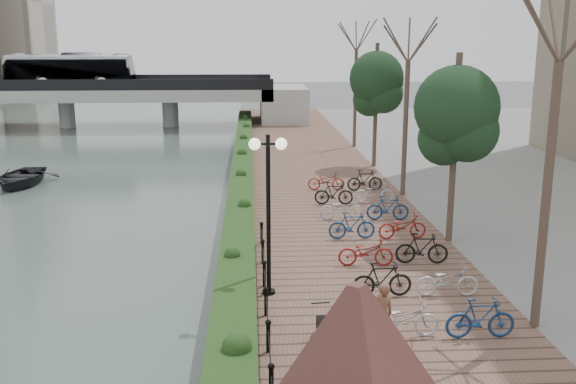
{
  "coord_description": "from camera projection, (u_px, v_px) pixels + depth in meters",
  "views": [
    {
      "loc": [
        1.06,
        -12.27,
        7.32
      ],
      "look_at": [
        2.4,
        10.43,
        2.0
      ],
      "focal_mm": 40.0,
      "sensor_mm": 36.0,
      "label": 1
    }
  ],
  "objects": [
    {
      "name": "bridge",
      "position": [
        66.0,
        89.0,
        55.66
      ],
      "size": [
        36.0,
        10.77,
        6.5
      ],
      "color": "#9C9B97",
      "rests_on": "ground"
    },
    {
      "name": "hedge",
      "position": [
        242.0,
        173.0,
        32.83
      ],
      "size": [
        1.1,
        56.0,
        0.6
      ],
      "primitive_type": "cube",
      "color": "#183412",
      "rests_on": "promenade"
    },
    {
      "name": "bicycle_parking",
      "position": [
        377.0,
        227.0,
        22.62
      ],
      "size": [
        2.4,
        17.32,
        1.0
      ],
      "color": "silver",
      "rests_on": "promenade"
    },
    {
      "name": "motorcycle",
      "position": [
        326.0,
        330.0,
        14.53
      ],
      "size": [
        0.6,
        1.48,
        0.9
      ],
      "primitive_type": null,
      "rotation": [
        0.0,
        0.0,
        0.11
      ],
      "color": "black",
      "rests_on": "promenade"
    },
    {
      "name": "chain_fence",
      "position": [
        267.0,
        319.0,
        15.37
      ],
      "size": [
        0.1,
        14.1,
        0.7
      ],
      "color": "black",
      "rests_on": "promenade"
    },
    {
      "name": "street_trees",
      "position": [
        425.0,
        136.0,
        25.48
      ],
      "size": [
        3.2,
        37.12,
        6.8
      ],
      "color": "#3E2F24",
      "rests_on": "promenade"
    },
    {
      "name": "granite_monument",
      "position": [
        354.0,
        370.0,
        10.56
      ],
      "size": [
        4.58,
        4.58,
        3.05
      ],
      "color": "#4C2220",
      "rests_on": "promenade"
    },
    {
      "name": "promenade",
      "position": [
        313.0,
        194.0,
        30.72
      ],
      "size": [
        8.0,
        75.0,
        0.5
      ],
      "primitive_type": "cube",
      "color": "brown",
      "rests_on": "ground"
    },
    {
      "name": "pedestrian",
      "position": [
        382.0,
        315.0,
        14.59
      ],
      "size": [
        0.65,
        0.52,
        1.54
      ],
      "primitive_type": "imported",
      "rotation": [
        0.0,
        0.0,
        3.45
      ],
      "color": "brown",
      "rests_on": "promenade"
    },
    {
      "name": "boat",
      "position": [
        20.0,
        177.0,
        33.46
      ],
      "size": [
        3.28,
        4.5,
        0.91
      ],
      "primitive_type": "imported",
      "rotation": [
        0.0,
        0.0,
        -0.03
      ],
      "color": "black",
      "rests_on": "river_water"
    },
    {
      "name": "lamppost",
      "position": [
        268.0,
        180.0,
        17.12
      ],
      "size": [
        1.02,
        0.32,
        4.45
      ],
      "color": "black",
      "rests_on": "promenade"
    }
  ]
}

